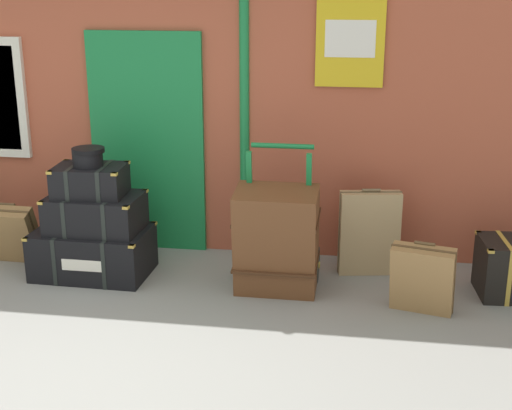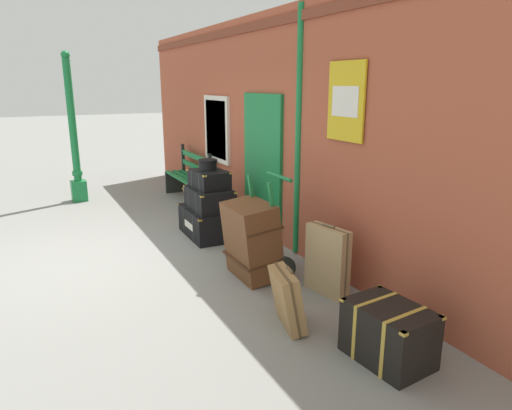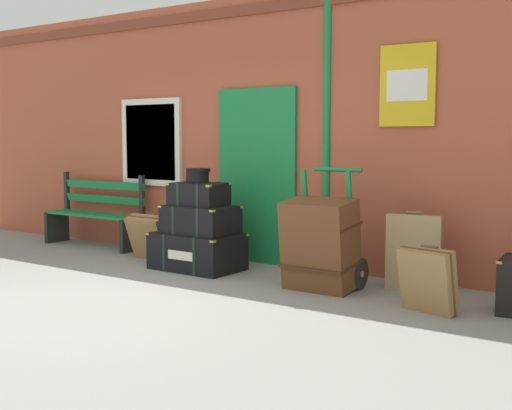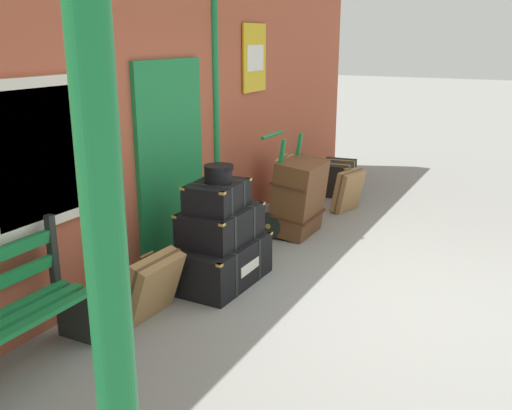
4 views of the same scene
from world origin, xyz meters
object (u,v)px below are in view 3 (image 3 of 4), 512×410
(round_hatbox, at_px, (198,174))
(steamer_trunk_top, at_px, (199,194))
(steamer_trunk_base, at_px, (197,251))
(large_brown_trunk, at_px, (320,244))
(suitcase_charcoal, at_px, (414,252))
(suitcase_tan, at_px, (428,280))
(steamer_trunk_middle, at_px, (201,220))
(porters_trolley, at_px, (328,260))
(suitcase_beige, at_px, (150,237))
(platform_bench, at_px, (96,214))

(round_hatbox, bearing_deg, steamer_trunk_top, 90.35)
(steamer_trunk_base, relative_size, large_brown_trunk, 1.11)
(suitcase_charcoal, bearing_deg, suitcase_tan, -60.82)
(steamer_trunk_middle, distance_m, porters_trolley, 1.66)
(round_hatbox, bearing_deg, steamer_trunk_middle, 7.27)
(suitcase_beige, bearing_deg, round_hatbox, -8.86)
(suitcase_tan, relative_size, suitcase_charcoal, 0.74)
(porters_trolley, bearing_deg, large_brown_trunk, -90.00)
(steamer_trunk_middle, bearing_deg, suitcase_charcoal, 9.54)
(platform_bench, bearing_deg, large_brown_trunk, -8.72)
(steamer_trunk_middle, height_order, round_hatbox, round_hatbox)
(steamer_trunk_middle, height_order, porters_trolley, porters_trolley)
(porters_trolley, relative_size, suitcase_tan, 2.04)
(large_brown_trunk, bearing_deg, steamer_trunk_middle, 175.64)
(porters_trolley, height_order, suitcase_tan, porters_trolley)
(round_hatbox, height_order, suitcase_charcoal, round_hatbox)
(suitcase_beige, distance_m, suitcase_tan, 3.78)
(round_hatbox, distance_m, suitcase_tan, 2.99)
(suitcase_charcoal, bearing_deg, suitcase_beige, -175.41)
(large_brown_trunk, bearing_deg, round_hatbox, 175.87)
(steamer_trunk_middle, bearing_deg, porters_trolley, 1.67)
(platform_bench, bearing_deg, steamer_trunk_top, -11.62)
(steamer_trunk_base, height_order, suitcase_tan, suitcase_tan)
(suitcase_tan, bearing_deg, steamer_trunk_base, 173.07)
(steamer_trunk_middle, relative_size, porters_trolley, 0.68)
(steamer_trunk_base, height_order, steamer_trunk_middle, steamer_trunk_middle)
(steamer_trunk_top, xyz_separation_m, suitcase_charcoal, (2.43, 0.39, -0.49))
(round_hatbox, relative_size, suitcase_beige, 0.49)
(steamer_trunk_top, height_order, suitcase_charcoal, steamer_trunk_top)
(steamer_trunk_middle, bearing_deg, suitcase_tan, -7.21)
(steamer_trunk_base, bearing_deg, suitcase_charcoal, 9.55)
(suitcase_tan, bearing_deg, steamer_trunk_top, 172.62)
(round_hatbox, bearing_deg, steamer_trunk_base, -163.18)
(platform_bench, relative_size, suitcase_beige, 2.78)
(platform_bench, xyz_separation_m, steamer_trunk_base, (2.23, -0.48, -0.23))
(steamer_trunk_middle, xyz_separation_m, suitcase_beige, (-0.93, 0.14, -0.30))
(steamer_trunk_top, relative_size, suitcase_tan, 1.08)
(platform_bench, relative_size, suitcase_tan, 2.71)
(large_brown_trunk, distance_m, suitcase_tan, 1.23)
(steamer_trunk_middle, distance_m, suitcase_charcoal, 2.44)
(suitcase_tan, bearing_deg, suitcase_beige, 172.52)
(platform_bench, distance_m, steamer_trunk_top, 2.33)
(steamer_trunk_top, xyz_separation_m, large_brown_trunk, (1.66, -0.14, -0.41))
(steamer_trunk_top, height_order, porters_trolley, porters_trolley)
(round_hatbox, relative_size, suitcase_tan, 0.47)
(steamer_trunk_base, bearing_deg, suitcase_beige, 170.77)
(platform_bench, distance_m, large_brown_trunk, 3.95)
(porters_trolley, distance_m, suitcase_beige, 2.56)
(steamer_trunk_middle, relative_size, large_brown_trunk, 0.89)
(suitcase_beige, height_order, suitcase_charcoal, suitcase_charcoal)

